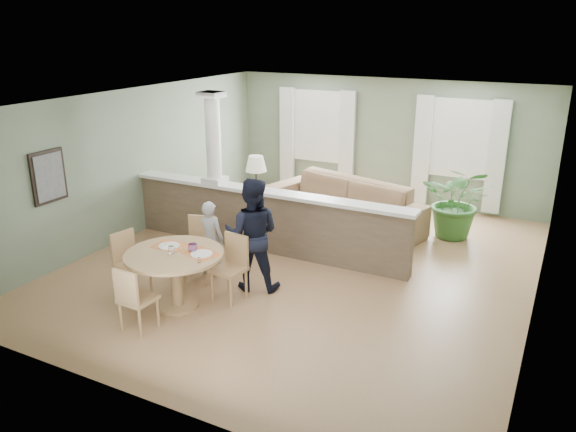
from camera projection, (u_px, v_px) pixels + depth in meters
The scene contains 12 objects.
ground at pixel (306, 264), 9.34m from camera, with size 8.00×8.00×0.00m, color tan.
room_shell at pixel (322, 149), 9.29m from camera, with size 7.02×8.02×2.71m.
pony_wall at pixel (260, 211), 9.70m from camera, with size 5.32×0.38×2.70m.
sofa at pixel (341, 205), 10.82m from camera, with size 3.21×1.25×0.94m, color #815E46.
houseplant at pixel (458, 202), 10.28m from camera, with size 1.25×1.08×1.39m, color #326729.
dining_table at pixel (176, 264), 7.72m from camera, with size 1.36×1.36×0.93m.
chair_far_boy at pixel (200, 245), 8.66m from camera, with size 0.56×0.56×0.99m.
chair_far_man at pixel (232, 264), 8.04m from camera, with size 0.48×0.48×0.95m.
chair_near at pixel (134, 297), 7.13m from camera, with size 0.42×0.42×0.90m.
chair_side at pixel (129, 260), 8.20m from camera, with size 0.49×0.49×0.93m.
child_person at pixel (210, 238), 8.76m from camera, with size 0.45×0.29×1.22m, color #9C9BA0.
man_person at pixel (252, 234), 8.23m from camera, with size 0.83×0.65×1.71m, color black.
Camera 1 is at (3.65, -7.76, 3.80)m, focal length 35.00 mm.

